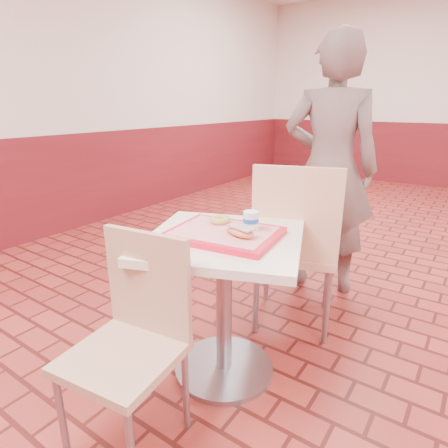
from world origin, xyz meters
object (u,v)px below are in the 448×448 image
Objects in this scene: ring_donut at (220,220)px; paper_cup at (251,221)px; chair_main_front at (133,331)px; chair_main_back at (296,241)px; long_john_donut at (240,232)px; main_table at (224,284)px; serving_tray at (224,234)px; customer at (329,169)px.

paper_cup is at bearing -3.52° from ring_donut.
chair_main_front is 8.42× the size of ring_donut.
long_john_donut is at bearing 69.56° from chair_main_back.
main_table is at bearing 59.08° from chair_main_back.
main_table is 7.28× the size of ring_donut.
paper_cup is at bearing 35.79° from serving_tray.
chair_main_back is 10.02× the size of ring_donut.
long_john_donut is at bearing -13.67° from main_table.
chair_main_back is 0.59m from serving_tray.
long_john_donut is (0.10, -0.02, 0.04)m from serving_tray.
ring_donut is at bearing 135.12° from serving_tray.
long_john_donut is at bearing -29.99° from ring_donut.
paper_cup is (-0.00, 0.10, 0.02)m from long_john_donut.
chair_main_back reaches higher than serving_tray.
customer is (0.13, 1.69, 0.40)m from chair_main_front.
main_table is 0.31m from ring_donut.
chair_main_back reaches higher than paper_cup.
ring_donut is (-0.19, -0.47, 0.21)m from chair_main_back.
serving_tray is 5.40× the size of paper_cup.
main_table is at bearing -144.21° from paper_cup.
chair_main_back is 11.35× the size of paper_cup.
long_john_donut is at bearing -13.67° from serving_tray.
chair_main_front reaches higher than main_table.
chair_main_front is 0.68m from paper_cup.
serving_tray is at bearing -26.57° from main_table.
long_john_donut is at bearing 60.87° from chair_main_front.
ring_donut is at bearing 176.48° from paper_cup.
main_table is 4.65× the size of long_john_donut.
long_john_donut is (-0.01, -0.58, 0.22)m from chair_main_back.
ring_donut reaches higher than main_table.
ring_donut is at bearing 69.46° from customer.
serving_tray is (-0.05, -1.20, -0.13)m from customer.
chair_main_front is at bearing -111.75° from long_john_donut.
customer reaches higher than chair_main_front.
chair_main_back is 0.57× the size of customer.
paper_cup is at bearing 92.95° from long_john_donut.
customer reaches higher than main_table.
customer reaches higher than serving_tray.
long_john_donut reaches higher than serving_tray.
customer is 1.23m from long_john_donut.
customer is at bearing 87.69° from serving_tray.
chair_main_back reaches higher than main_table.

